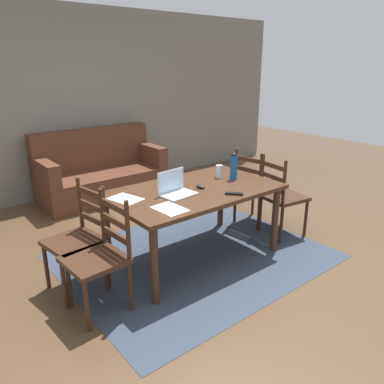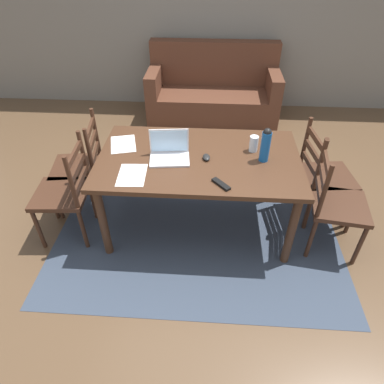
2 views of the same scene
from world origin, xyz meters
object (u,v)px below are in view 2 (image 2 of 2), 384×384
object	(u,v)px
laptop	(169,151)
computer_mouse	(206,157)
tv_remote	(221,184)
chair_right_far	(324,176)
chair_right_near	(335,204)
chair_left_far	(81,166)
chair_left_near	(65,193)
drinking_glass	(254,144)
dining_table	(199,165)
couch	(213,93)
water_bottle	(266,144)

from	to	relation	value
laptop	computer_mouse	world-z (taller)	laptop
laptop	tv_remote	distance (m)	0.55
laptop	tv_remote	size ratio (longest dim) A/B	2.01
chair_right_far	chair_right_near	size ratio (longest dim) A/B	1.00
chair_left_far	computer_mouse	xyz separation A→B (m)	(1.19, -0.23, 0.30)
chair_left_far	computer_mouse	world-z (taller)	chair_left_far
chair_left_near	drinking_glass	xyz separation A→B (m)	(1.58, 0.33, 0.35)
dining_table	couch	bearing A→B (deg)	87.74
tv_remote	chair_left_far	bearing A→B (deg)	114.82
chair_left_near	water_bottle	bearing A→B (deg)	6.39
couch	drinking_glass	world-z (taller)	couch
chair_right_near	chair_right_far	bearing A→B (deg)	90.02
laptop	drinking_glass	xyz separation A→B (m)	(0.69, 0.15, 0.01)
chair_left_far	water_bottle	bearing A→B (deg)	-7.51
dining_table	drinking_glass	distance (m)	0.49
chair_right_far	laptop	world-z (taller)	laptop
chair_right_far	tv_remote	size ratio (longest dim) A/B	5.59
dining_table	couch	size ratio (longest dim) A/B	0.93
chair_left_far	laptop	distance (m)	0.97
chair_left_far	computer_mouse	bearing A→B (deg)	-11.01
laptop	tv_remote	xyz separation A→B (m)	(0.42, -0.35, -0.05)
chair_left_near	chair_right_far	bearing A→B (deg)	9.87
chair_right_far	couch	xyz separation A→B (m)	(-1.04, 2.12, -0.11)
chair_left_near	laptop	bearing A→B (deg)	11.49
drinking_glass	computer_mouse	world-z (taller)	drinking_glass
chair_left_near	chair_left_far	size ratio (longest dim) A/B	1.00
chair_right_far	couch	world-z (taller)	couch
chair_right_near	couch	distance (m)	2.72
dining_table	chair_left_near	bearing A→B (deg)	-170.08
dining_table	drinking_glass	bearing A→B (deg)	16.01
laptop	drinking_glass	world-z (taller)	laptop
chair_right_near	computer_mouse	size ratio (longest dim) A/B	9.50
couch	dining_table	bearing A→B (deg)	-92.26
dining_table	chair_left_near	size ratio (longest dim) A/B	1.77
dining_table	drinking_glass	xyz separation A→B (m)	(0.45, 0.13, 0.15)
chair_right_far	chair_left_far	bearing A→B (deg)	179.72
chair_left_near	water_bottle	size ratio (longest dim) A/B	3.30
chair_right_far	water_bottle	world-z (taller)	water_bottle
couch	water_bottle	bearing A→B (deg)	-79.42
chair_right_near	drinking_glass	bearing A→B (deg)	154.40
chair_right_far	chair_left_near	xyz separation A→B (m)	(-2.26, -0.39, 0.00)
drinking_glass	chair_right_far	bearing A→B (deg)	5.53
laptop	water_bottle	distance (m)	0.77
chair_left_far	chair_right_near	bearing A→B (deg)	-10.06
laptop	dining_table	bearing A→B (deg)	4.07
water_bottle	tv_remote	xyz separation A→B (m)	(-0.34, -0.36, -0.14)
chair_left_far	laptop	size ratio (longest dim) A/B	2.78
chair_left_far	laptop	world-z (taller)	laptop
chair_right_near	laptop	distance (m)	1.42
chair_left_near	computer_mouse	distance (m)	1.24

